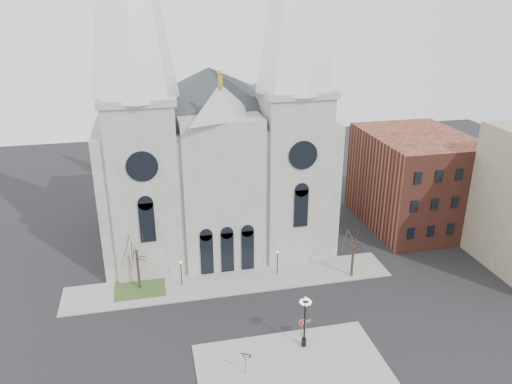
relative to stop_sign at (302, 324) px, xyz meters
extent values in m
plane|color=black|center=(-5.23, 1.10, -1.70)|extent=(160.00, 160.00, 0.00)
cube|color=gray|center=(-2.23, -3.90, -1.63)|extent=(18.00, 10.00, 0.14)
cube|color=gray|center=(-5.23, 12.10, -1.63)|extent=(40.00, 6.00, 0.14)
cube|color=#2B4A1F|center=(-16.23, 13.10, -1.61)|extent=(6.00, 5.00, 0.18)
cube|color=gray|center=(-5.23, 27.10, 7.30)|extent=(30.00, 24.00, 18.00)
pyramid|color=#2D3035|center=(-5.23, 27.10, 22.30)|extent=(33.00, 26.40, 6.00)
cube|color=gray|center=(-14.73, 18.60, 9.30)|extent=(8.00, 8.00, 22.00)
cylinder|color=black|center=(-14.73, 14.55, 13.30)|extent=(3.60, 0.30, 3.60)
cube|color=gray|center=(4.27, 18.60, 9.30)|extent=(8.00, 8.00, 22.00)
cylinder|color=black|center=(4.27, 14.55, 13.30)|extent=(3.60, 0.30, 3.60)
cube|color=gray|center=(-5.23, 17.10, 8.05)|extent=(10.00, 5.00, 19.50)
pyramid|color=gray|center=(-5.23, 17.10, 19.80)|extent=(11.00, 5.00, 4.00)
cube|color=brown|center=(24.77, 23.10, 5.30)|extent=(14.00, 18.00, 14.00)
cylinder|color=black|center=(-16.23, 13.10, 0.92)|extent=(0.32, 0.32, 5.25)
cylinder|color=black|center=(9.77, 10.10, 0.40)|extent=(0.32, 0.32, 4.20)
cylinder|color=black|center=(-11.23, 12.60, -0.06)|extent=(0.12, 0.12, 3.00)
sphere|color=white|center=(-11.23, 12.60, 1.54)|extent=(0.32, 0.32, 0.32)
cylinder|color=black|center=(0.77, 12.60, -0.06)|extent=(0.12, 0.12, 3.00)
sphere|color=white|center=(0.77, 12.60, 1.54)|extent=(0.32, 0.32, 0.32)
cylinder|color=slate|center=(0.00, 0.00, -0.52)|extent=(0.08, 0.08, 2.09)
cylinder|color=#B40C19|center=(0.00, 0.00, 0.21)|extent=(0.72, 0.18, 0.73)
cylinder|color=white|center=(0.00, 0.00, 0.21)|extent=(0.77, 0.17, 0.78)
cube|color=white|center=(0.00, 0.00, 0.33)|extent=(0.40, 0.10, 0.09)
cube|color=white|center=(0.00, 0.00, 0.09)|extent=(0.45, 0.11, 0.09)
cylinder|color=black|center=(-0.20, -1.42, 0.98)|extent=(0.18, 0.18, 5.09)
cylinder|color=black|center=(-0.20, -1.42, -1.12)|extent=(0.49, 0.49, 0.89)
sphere|color=white|center=(-0.20, -1.42, 4.03)|extent=(0.35, 0.35, 0.35)
cylinder|color=slate|center=(-6.70, -3.94, -0.39)|extent=(0.10, 0.10, 2.34)
cube|color=black|center=(-6.70, -3.94, 0.50)|extent=(0.95, 0.47, 0.33)
cylinder|color=slate|center=(0.28, -0.32, -0.43)|extent=(0.09, 0.09, 2.26)
cube|color=#0B4E19|center=(0.62, -0.19, 0.54)|extent=(0.60, 0.26, 0.15)
cube|color=#0B4E19|center=(0.62, -0.19, 0.33)|extent=(0.60, 0.26, 0.15)
camera|label=1|loc=(-13.87, -40.22, 31.58)|focal=35.00mm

